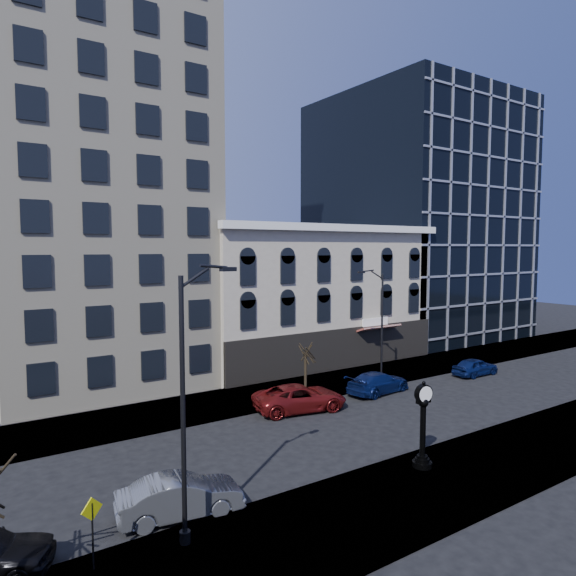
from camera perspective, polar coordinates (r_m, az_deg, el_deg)
ground at (r=29.58m, az=1.14°, el=-16.34°), size 160.00×160.00×0.00m
sidewalk_far at (r=36.06m, az=-6.34°, el=-12.40°), size 160.00×6.00×0.12m
sidewalk_near at (r=23.99m, az=12.98°, el=-21.48°), size 160.00×6.00×0.12m
cream_tower at (r=43.56m, az=-21.01°, el=15.85°), size 15.90×15.40×42.50m
victorian_row at (r=47.77m, az=2.03°, el=-0.95°), size 22.60×11.19×12.50m
glass_office at (r=64.80m, az=13.98°, el=7.43°), size 20.00×20.15×28.00m
street_clock at (r=25.95m, az=14.75°, el=-14.84°), size 0.94×0.94×4.15m
street_lamp_near at (r=18.28m, az=-9.70°, el=-4.52°), size 2.59×0.56×10.01m
street_lamp_far at (r=39.85m, az=9.66°, el=-0.87°), size 2.29×0.68×8.90m
bare_tree_far at (r=37.73m, az=1.97°, el=-6.42°), size 2.52×2.52×4.33m
warning_sign at (r=19.14m, az=-20.93°, el=-22.94°), size 0.74×0.34×2.43m
car_near_b at (r=22.06m, az=-11.88°, el=-21.73°), size 5.10×2.48×1.61m
car_far_a at (r=33.91m, az=1.35°, el=-12.09°), size 6.52×3.98×1.69m
car_far_b at (r=38.36m, az=9.98°, el=-10.30°), size 5.56×2.80×1.55m
car_far_c at (r=45.49m, az=20.06°, el=-8.21°), size 4.31×1.78×1.46m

